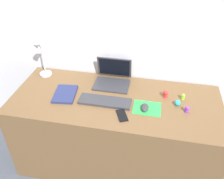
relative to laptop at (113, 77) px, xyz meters
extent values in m
plane|color=#474C56|center=(0.07, -0.24, -0.79)|extent=(6.00, 6.00, 0.00)
cube|color=silver|center=(0.07, 0.15, -0.01)|extent=(2.88, 0.05, 1.56)
cube|color=brown|center=(0.07, -0.24, -0.42)|extent=(1.68, 0.70, 0.74)
cube|color=#333338|center=(0.00, -0.06, -0.05)|extent=(0.30, 0.21, 0.01)
cube|color=#333338|center=(0.00, 0.07, 0.06)|extent=(0.30, 0.05, 0.20)
cube|color=black|center=(0.00, 0.06, 0.06)|extent=(0.27, 0.04, 0.17)
cube|color=#333338|center=(-0.01, -0.29, -0.04)|extent=(0.41, 0.13, 0.02)
cube|color=green|center=(0.32, -0.30, -0.05)|extent=(0.21, 0.17, 0.00)
ellipsoid|color=#333338|center=(0.31, -0.32, -0.03)|extent=(0.06, 0.10, 0.03)
cube|color=black|center=(0.15, -0.43, -0.05)|extent=(0.11, 0.14, 0.01)
cylinder|color=#B7B7BC|center=(-0.63, 0.00, -0.04)|extent=(0.11, 0.11, 0.02)
cylinder|color=#B7B7BC|center=(-0.63, 0.00, 0.11)|extent=(0.01, 0.01, 0.28)
cylinder|color=#B7B7BC|center=(-0.63, -0.03, 0.25)|extent=(0.01, 0.09, 0.07)
cone|color=#B7B7BC|center=(-0.63, -0.06, 0.26)|extent=(0.06, 0.06, 0.05)
cube|color=navy|center=(-0.35, -0.26, -0.04)|extent=(0.20, 0.26, 0.02)
cylinder|color=#8CDB33|center=(0.59, -0.13, -0.04)|extent=(0.03, 0.03, 0.02)
sphere|color=#8CDB33|center=(0.59, -0.13, -0.02)|extent=(0.03, 0.03, 0.03)
ellipsoid|color=#28B7CC|center=(0.55, -0.22, -0.03)|extent=(0.04, 0.04, 0.05)
cylinder|color=red|center=(0.46, -0.13, -0.04)|extent=(0.03, 0.03, 0.03)
sphere|color=red|center=(0.46, -0.13, -0.01)|extent=(0.04, 0.04, 0.04)
cylinder|color=purple|center=(0.62, -0.29, -0.04)|extent=(0.03, 0.03, 0.03)
sphere|color=purple|center=(0.62, -0.29, -0.02)|extent=(0.03, 0.03, 0.03)
camera|label=1|loc=(0.34, -1.73, 1.11)|focal=38.36mm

